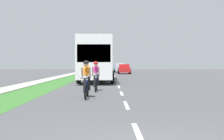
# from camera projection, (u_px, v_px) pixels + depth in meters

# --- Properties ---
(ground_plane) EXTENTS (120.00, 120.00, 0.00)m
(ground_plane) POSITION_uv_depth(u_px,v_px,m) (116.00, 80.00, 23.65)
(ground_plane) COLOR #4C4C4F
(grass_verge) EXTENTS (2.06, 70.00, 0.01)m
(grass_verge) POSITION_uv_depth(u_px,v_px,m) (65.00, 80.00, 23.61)
(grass_verge) COLOR #38722D
(grass_verge) RESTS_ON ground_plane
(sidewalk_concrete) EXTENTS (1.35, 70.00, 0.10)m
(sidewalk_concrete) POSITION_uv_depth(u_px,v_px,m) (46.00, 80.00, 23.60)
(sidewalk_concrete) COLOR #B2ADA3
(sidewalk_concrete) RESTS_ON ground_plane
(lane_markings_center) EXTENTS (0.12, 54.07, 0.01)m
(lane_markings_center) POSITION_uv_depth(u_px,v_px,m) (115.00, 78.00, 27.65)
(lane_markings_center) COLOR white
(lane_markings_center) RESTS_ON ground_plane
(cyclist_lead) EXTENTS (0.42, 1.72, 1.58)m
(cyclist_lead) POSITION_uv_depth(u_px,v_px,m) (87.00, 79.00, 10.89)
(cyclist_lead) COLOR black
(cyclist_lead) RESTS_ON ground_plane
(cyclist_trailing) EXTENTS (0.42, 1.72, 1.58)m
(cyclist_trailing) POSITION_uv_depth(u_px,v_px,m) (96.00, 76.00, 13.80)
(cyclist_trailing) COLOR black
(cyclist_trailing) RESTS_ON ground_plane
(bus_white) EXTENTS (2.78, 11.60, 3.48)m
(bus_white) POSITION_uv_depth(u_px,v_px,m) (98.00, 58.00, 23.03)
(bus_white) COLOR silver
(bus_white) RESTS_ON ground_plane
(sedan_red) EXTENTS (1.98, 4.30, 1.52)m
(sedan_red) POSITION_uv_depth(u_px,v_px,m) (124.00, 69.00, 41.01)
(sedan_red) COLOR red
(sedan_red) RESTS_ON ground_plane
(suv_silver) EXTENTS (2.15, 4.70, 1.79)m
(suv_silver) POSITION_uv_depth(u_px,v_px,m) (120.00, 67.00, 49.90)
(suv_silver) COLOR #A5A8AD
(suv_silver) RESTS_ON ground_plane
(pickup_blue) EXTENTS (2.22, 5.10, 1.64)m
(pickup_blue) POSITION_uv_depth(u_px,v_px,m) (105.00, 67.00, 60.96)
(pickup_blue) COLOR #23389E
(pickup_blue) RESTS_ON ground_plane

